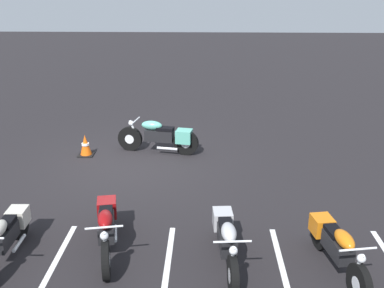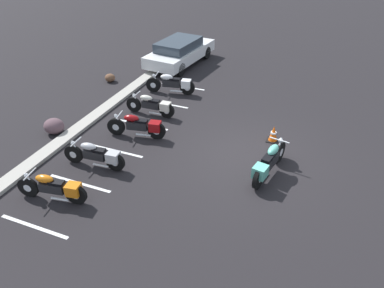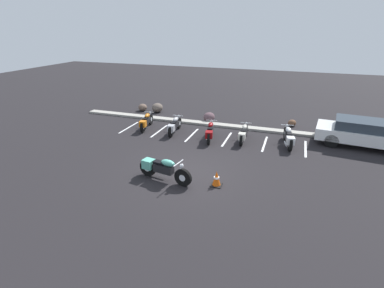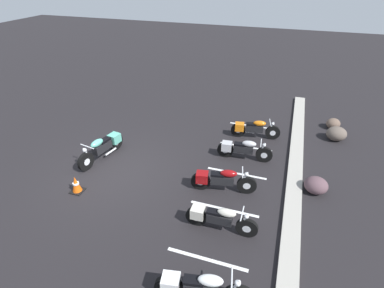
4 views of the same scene
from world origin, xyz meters
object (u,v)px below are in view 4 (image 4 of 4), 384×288
object	(u,v)px
parked_bike_0	(253,129)
parked_bike_2	(220,180)
parked_bike_1	(242,149)
traffic_cone	(76,185)
landscape_rock_0	(336,134)
parked_bike_4	(198,287)
motorcycle_teal_featured	(103,147)
parked_bike_3	(217,218)
landscape_rock_2	(316,185)
landscape_rock_1	(333,124)

from	to	relation	value
parked_bike_0	parked_bike_2	bearing A→B (deg)	-106.56
parked_bike_1	parked_bike_2	distance (m)	2.10
traffic_cone	parked_bike_1	bearing A→B (deg)	127.25
parked_bike_2	landscape_rock_0	xyz separation A→B (m)	(-4.74, 3.81, -0.15)
parked_bike_2	parked_bike_4	world-z (taller)	parked_bike_4
motorcycle_teal_featured	traffic_cone	bearing A→B (deg)	17.67
parked_bike_3	landscape_rock_2	bearing A→B (deg)	43.03
landscape_rock_2	parked_bike_0	bearing A→B (deg)	-139.80
parked_bike_1	parked_bike_3	distance (m)	3.71
motorcycle_teal_featured	landscape_rock_1	xyz separation A→B (m)	(-5.29, 8.41, -0.24)
motorcycle_teal_featured	landscape_rock_2	distance (m)	7.60
parked_bike_4	landscape_rock_1	xyz separation A→B (m)	(-9.57, 3.32, -0.21)
parked_bike_4	landscape_rock_0	world-z (taller)	parked_bike_4
motorcycle_teal_featured	parked_bike_0	size ratio (longest dim) A/B	1.10
motorcycle_teal_featured	parked_bike_4	distance (m)	6.66
parked_bike_0	parked_bike_1	xyz separation A→B (m)	(1.76, -0.15, 0.00)
parked_bike_4	parked_bike_1	bearing A→B (deg)	80.49
parked_bike_0	parked_bike_2	distance (m)	3.86
landscape_rock_2	landscape_rock_1	bearing A→B (deg)	170.49
parked_bike_3	traffic_cone	xyz separation A→B (m)	(-0.13, -4.72, -0.15)
landscape_rock_0	landscape_rock_1	world-z (taller)	landscape_rock_0
parked_bike_1	landscape_rock_0	world-z (taller)	parked_bike_1
parked_bike_4	landscape_rock_2	world-z (taller)	parked_bike_4
landscape_rock_0	parked_bike_3	bearing A→B (deg)	-28.64
parked_bike_0	parked_bike_3	world-z (taller)	parked_bike_0
parked_bike_3	landscape_rock_1	distance (m)	8.20
parked_bike_1	parked_bike_4	bearing A→B (deg)	-93.39
parked_bike_1	landscape_rock_2	xyz separation A→B (m)	(1.17, 2.62, -0.16)
parked_bike_4	landscape_rock_1	distance (m)	10.13
motorcycle_teal_featured	parked_bike_0	xyz separation A→B (m)	(-3.31, 5.11, -0.04)
parked_bike_0	parked_bike_1	distance (m)	1.77
landscape_rock_2	landscape_rock_0	bearing A→B (deg)	167.23
motorcycle_teal_featured	landscape_rock_1	bearing A→B (deg)	132.61
parked_bike_3	motorcycle_teal_featured	bearing A→B (deg)	155.38
parked_bike_3	landscape_rock_1	xyz separation A→B (m)	(-7.45, 3.43, -0.19)
parked_bike_1	parked_bike_4	world-z (taller)	parked_bike_4
parked_bike_4	traffic_cone	world-z (taller)	parked_bike_4
landscape_rock_1	landscape_rock_0	bearing A→B (deg)	2.53
motorcycle_teal_featured	landscape_rock_0	size ratio (longest dim) A/B	2.77
parked_bike_1	landscape_rock_1	xyz separation A→B (m)	(-3.74, 3.44, -0.20)
landscape_rock_2	parked_bike_3	bearing A→B (deg)	-45.78
landscape_rock_1	parked_bike_0	bearing A→B (deg)	-59.04
motorcycle_teal_featured	landscape_rock_0	world-z (taller)	motorcycle_teal_featured
landscape_rock_0	landscape_rock_2	size ratio (longest dim) A/B	1.10
parked_bike_2	parked_bike_4	size ratio (longest dim) A/B	0.98
parked_bike_3	traffic_cone	size ratio (longest dim) A/B	3.51
parked_bike_2	landscape_rock_2	bearing A→B (deg)	6.29
parked_bike_2	traffic_cone	xyz separation A→B (m)	(1.51, -4.39, -0.17)
parked_bike_4	parked_bike_3	bearing A→B (deg)	82.42
motorcycle_teal_featured	parked_bike_1	xyz separation A→B (m)	(-1.55, 4.97, -0.04)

